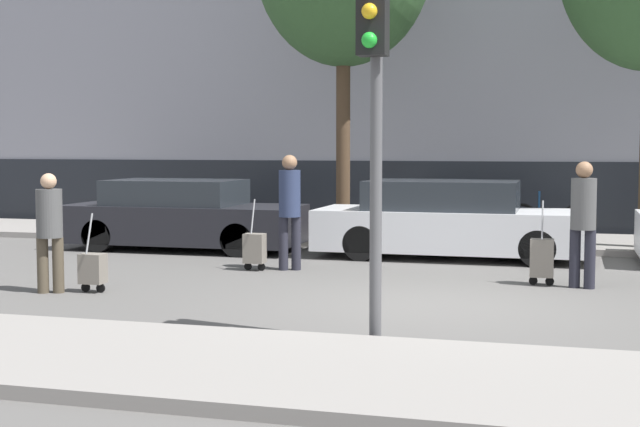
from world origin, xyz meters
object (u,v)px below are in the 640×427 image
Objects in this scene: pedestrian_center at (290,204)px; traffic_light at (374,81)px; pedestrian_left at (50,226)px; trolley_left at (93,269)px; parked_bicycle at (549,222)px; parked_car_1 at (450,222)px; pedestrian_right at (583,216)px; parked_car_0 at (182,216)px; trolley_right at (542,258)px; trolley_center at (255,248)px.

traffic_light reaches higher than pedestrian_center.
pedestrian_left reaches higher than trolley_left.
pedestrian_center is (1.89, 2.73, 0.72)m from trolley_left.
parked_car_1 is at bearing -126.82° from parked_bicycle.
pedestrian_center is 4.44m from pedestrian_right.
trolley_left is at bearing -146.08° from pedestrian_center.
parked_car_0 is 3.69× the size of trolley_right.
pedestrian_left is at bearing -158.90° from trolley_right.
trolley_right is (1.63, -2.68, -0.25)m from parked_car_1.
parked_car_1 is 3.94× the size of trolley_right.
pedestrian_right is at bearing -4.78° from trolley_center.
parked_car_1 is at bearing 50.01° from trolley_left.
parked_car_0 is 7.13m from trolley_right.
parked_car_0 is at bearing 126.83° from traffic_light.
parked_car_0 is at bearing 100.50° from trolley_left.
parked_car_0 reaches higher than trolley_center.
pedestrian_center is at bearing 172.50° from trolley_right.
parked_bicycle is at bearing 50.95° from trolley_left.
pedestrian_left is at bearing -124.79° from trolley_center.
pedestrian_center reaches higher than parked_bicycle.
traffic_light reaches higher than pedestrian_right.
parked_car_1 reaches higher than trolley_right.
trolley_right is at bearing 21.17° from trolley_left.
traffic_light is at bearing -53.17° from parked_car_0.
pedestrian_right is (6.79, 2.31, 0.09)m from pedestrian_left.
trolley_center is 5.85m from traffic_light.
parked_bicycle is at bearing 46.15° from trolley_center.
pedestrian_left is at bearing -85.67° from parked_car_0.
parked_bicycle is (1.47, 9.11, -2.08)m from traffic_light.
parked_car_0 is 7.68m from pedestrian_right.
parked_car_0 is 2.77× the size of pedestrian_left.
trolley_left is 0.94× the size of trolley_center.
traffic_light reaches higher than parked_car_0.
pedestrian_right reaches higher than pedestrian_left.
traffic_light is 2.04× the size of parked_bicycle.
parked_car_1 is at bearing 138.93° from pedestrian_right.
trolley_left is at bearing -129.99° from parked_car_1.
trolley_left is at bearing 154.31° from traffic_light.
pedestrian_left reaches higher than trolley_center.
pedestrian_right is 1.46× the size of trolley_right.
parked_car_1 is 3.14m from trolley_right.
trolley_left is at bearing -129.05° from parked_bicycle.
pedestrian_left is (-4.63, -5.09, 0.26)m from parked_car_1.
pedestrian_center reaches higher than pedestrian_left.
traffic_light is (4.25, -2.05, 2.26)m from trolley_left.
traffic_light is at bearing -85.08° from pedestrian_center.
trolley_left is 0.60× the size of parked_bicycle.
pedestrian_center is at bearing 116.37° from traffic_light.
trolley_right is at bearing -58.72° from parked_car_1.
pedestrian_center reaches higher than pedestrian_right.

